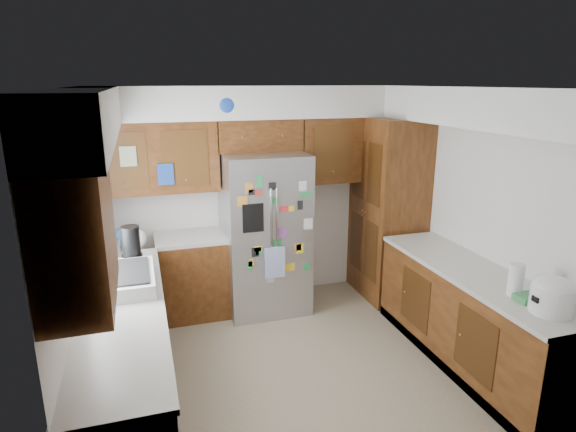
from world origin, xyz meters
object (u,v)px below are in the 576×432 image
at_px(pantry, 388,209).
at_px(rice_cooker, 553,294).
at_px(paper_towel, 516,280).
at_px(fridge, 265,233).

height_order(pantry, rice_cooker, pantry).
bearing_deg(paper_towel, fridge, 123.60).
bearing_deg(paper_towel, pantry, 88.80).
bearing_deg(fridge, paper_towel, -56.40).
distance_m(fridge, rice_cooker, 2.92).
bearing_deg(rice_cooker, pantry, 89.99).
distance_m(pantry, fridge, 1.51).
bearing_deg(pantry, paper_towel, -91.20).
relative_size(pantry, paper_towel, 8.32).
bearing_deg(rice_cooker, paper_towel, 98.00).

